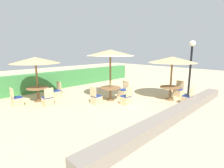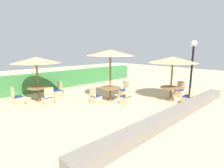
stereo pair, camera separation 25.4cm
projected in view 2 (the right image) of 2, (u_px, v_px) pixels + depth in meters
ground_plane at (120, 102)px, 9.45m from camera, size 40.00×40.00×0.00m
hedge_row at (67, 79)px, 13.29m from camera, size 13.00×0.70×1.20m
stone_border at (176, 114)px, 7.15m from camera, size 10.00×0.56×0.42m
lamp_post at (193, 57)px, 10.42m from camera, size 0.36×0.36×3.32m
parasol_front_right at (173, 60)px, 9.32m from camera, size 2.55×2.55×2.41m
round_table_front_right at (171, 90)px, 9.64m from camera, size 1.14×1.14×0.75m
patio_chair_front_right_east at (179, 92)px, 10.43m from camera, size 0.46×0.46×0.93m
patio_chair_front_right_south at (188, 100)px, 8.95m from camera, size 0.46×0.46×0.93m
parasol_center at (110, 53)px, 9.29m from camera, size 2.54×2.54×2.78m
round_table_center at (110, 90)px, 9.68m from camera, size 1.17×1.17×0.72m
patio_chair_center_east at (124, 92)px, 10.42m from camera, size 0.46×0.46×0.93m
patio_chair_center_south at (126, 99)px, 8.99m from camera, size 0.46×0.46×0.93m
patio_chair_center_west at (96, 99)px, 9.07m from camera, size 0.46×0.46×0.93m
parasol_back_left at (36, 60)px, 9.25m from camera, size 2.51×2.51×2.39m
round_table_back_left at (39, 90)px, 9.57m from camera, size 1.16×1.16×0.76m
patio_chair_back_left_west at (18, 100)px, 8.90m from camera, size 0.46×0.46×0.93m
patio_chair_back_left_east at (57, 93)px, 10.28m from camera, size 0.46×0.46×0.93m
patio_chair_back_left_south at (48, 100)px, 8.86m from camera, size 0.46×0.46×0.93m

